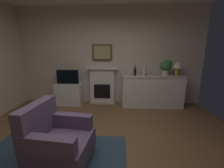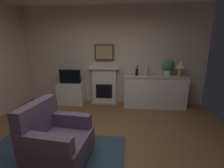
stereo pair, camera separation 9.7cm
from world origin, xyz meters
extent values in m
cube|color=brown|center=(0.00, 0.00, -0.05)|extent=(5.37, 4.81, 0.10)
cube|color=beige|center=(0.00, 2.37, 1.39)|extent=(5.37, 0.06, 2.78)
cube|color=#2D4251|center=(-0.67, -0.36, 0.01)|extent=(2.24, 1.59, 0.02)
cube|color=white|center=(-0.20, 2.25, 0.53)|extent=(0.70, 0.18, 1.05)
cube|color=tan|center=(-0.20, 2.15, 0.01)|extent=(0.77, 0.20, 0.03)
cube|color=black|center=(-0.20, 2.16, 0.39)|extent=(0.48, 0.02, 0.42)
cube|color=white|center=(-0.20, 2.22, 1.07)|extent=(0.87, 0.27, 0.05)
cube|color=#473323|center=(-0.20, 2.29, 1.51)|extent=(0.55, 0.03, 0.45)
cube|color=tan|center=(-0.20, 2.28, 1.51)|extent=(0.47, 0.01, 0.37)
cube|color=white|center=(1.24, 2.07, 0.43)|extent=(1.67, 0.45, 0.87)
cube|color=beige|center=(1.24, 2.07, 0.88)|extent=(1.70, 0.48, 0.03)
sphere|color=brown|center=(0.87, 1.83, 0.49)|extent=(0.02, 0.02, 0.02)
sphere|color=brown|center=(1.61, 1.83, 0.49)|extent=(0.02, 0.02, 0.02)
cylinder|color=#B79338|center=(1.88, 2.07, 1.01)|extent=(0.10, 0.10, 0.22)
cone|color=#EFE5C6|center=(1.88, 2.07, 1.21)|extent=(0.26, 0.26, 0.18)
cylinder|color=black|center=(0.74, 2.04, 1.00)|extent=(0.08, 0.08, 0.20)
cylinder|color=black|center=(0.74, 2.04, 1.14)|extent=(0.03, 0.03, 0.09)
cylinder|color=silver|center=(1.16, 2.10, 0.90)|extent=(0.06, 0.06, 0.00)
cylinder|color=silver|center=(1.16, 2.10, 0.95)|extent=(0.01, 0.01, 0.09)
cone|color=silver|center=(1.16, 2.10, 1.03)|extent=(0.07, 0.07, 0.07)
cylinder|color=silver|center=(1.27, 2.05, 0.90)|extent=(0.06, 0.06, 0.00)
cylinder|color=silver|center=(1.27, 2.05, 0.95)|extent=(0.01, 0.01, 0.09)
cone|color=silver|center=(1.27, 2.05, 1.03)|extent=(0.07, 0.07, 0.07)
cylinder|color=beige|center=(0.99, 2.02, 1.02)|extent=(0.11, 0.11, 0.24)
sphere|color=beige|center=(0.99, 2.02, 1.14)|extent=(0.08, 0.08, 0.08)
cube|color=white|center=(-1.17, 2.08, 0.32)|extent=(0.75, 0.42, 0.64)
cube|color=black|center=(-1.17, 2.06, 0.84)|extent=(0.62, 0.06, 0.40)
cube|color=black|center=(-1.17, 2.03, 0.84)|extent=(0.57, 0.01, 0.35)
cylinder|color=beige|center=(1.57, 2.12, 0.97)|extent=(0.18, 0.18, 0.14)
sphere|color=#3D753D|center=(1.57, 2.12, 1.17)|extent=(0.30, 0.30, 0.30)
sphere|color=#3D753D|center=(1.63, 2.09, 1.24)|extent=(0.18, 0.18, 0.18)
cube|color=#604C66|center=(-0.48, -0.29, 0.26)|extent=(0.87, 0.84, 0.32)
cube|color=#604C66|center=(-0.81, -0.25, 0.67)|extent=(0.24, 0.77, 0.50)
cube|color=#604C66|center=(-0.52, -0.60, 0.53)|extent=(0.73, 0.21, 0.22)
cube|color=#604C66|center=(-0.45, 0.03, 0.53)|extent=(0.73, 0.21, 0.22)
cylinder|color=#473323|center=(-0.11, 0.00, 0.05)|extent=(0.05, 0.05, 0.10)
cylinder|color=#473323|center=(-0.79, 0.07, 0.05)|extent=(0.05, 0.05, 0.10)
camera|label=1|loc=(0.35, -2.16, 1.68)|focal=24.56mm
camera|label=2|loc=(0.45, -2.15, 1.68)|focal=24.56mm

